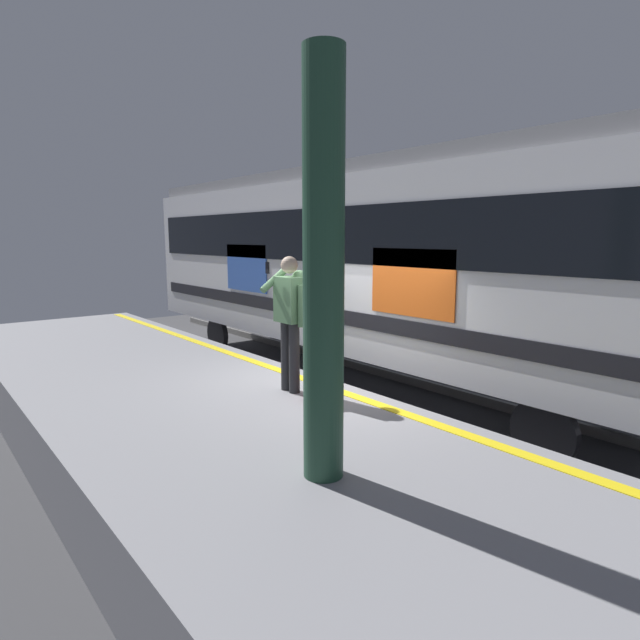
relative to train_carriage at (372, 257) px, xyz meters
name	(u,v)px	position (x,y,z in m)	size (l,w,h in m)	color
ground_plane	(337,442)	(-1.70, 2.34, -2.53)	(25.76, 25.76, 0.00)	#3D3D3F
platform	(222,444)	(-1.70, 4.18, -2.07)	(17.18, 3.69, 0.90)	gray
safety_line	(321,385)	(-1.70, 2.64, -1.62)	(16.83, 0.16, 0.01)	yellow
track_rail_near	(412,413)	(-1.70, 0.71, -2.45)	(22.33, 0.08, 0.16)	slate
track_rail_far	(465,396)	(-1.70, -0.72, -2.45)	(22.33, 0.08, 0.16)	slate
train_carriage	(372,257)	(0.00, 0.00, 0.00)	(12.64, 2.85, 3.98)	silver
passenger	(290,312)	(-1.66, 3.12, -0.57)	(0.57, 0.55, 1.77)	#262628
handbag	(318,385)	(-2.17, 3.07, -1.44)	(0.39, 0.35, 0.40)	maroon
station_column	(324,274)	(-3.82, 4.35, 0.10)	(0.34, 0.34, 3.44)	#1E3F2D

